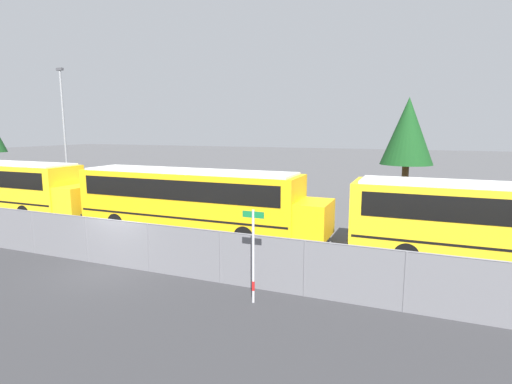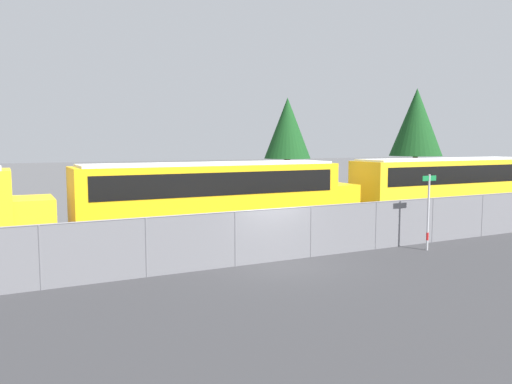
% 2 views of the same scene
% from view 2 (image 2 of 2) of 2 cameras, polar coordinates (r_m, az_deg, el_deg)
% --- Properties ---
extents(ground_plane, '(200.00, 200.00, 0.00)m').
position_cam_2_polar(ground_plane, '(17.79, 2.12, -7.96)').
color(ground_plane, '#4C4C4F').
extents(road_strip, '(115.98, 12.00, 0.01)m').
position_cam_2_polar(road_strip, '(13.08, 15.33, -13.17)').
color(road_strip, '#333335').
rests_on(road_strip, ground_plane).
extents(fence, '(82.05, 0.07, 1.90)m').
position_cam_2_polar(fence, '(17.59, 2.13, -4.89)').
color(fence, '#9EA0A5').
rests_on(fence, ground_plane).
extents(school_bus_2, '(13.46, 2.64, 3.31)m').
position_cam_2_polar(school_bus_2, '(22.47, -4.37, -0.05)').
color(school_bus_2, yellow).
rests_on(school_bus_2, ground_plane).
extents(school_bus_3, '(13.46, 2.64, 3.31)m').
position_cam_2_polar(school_bus_3, '(30.90, 21.23, 1.13)').
color(school_bus_3, yellow).
rests_on(school_bus_3, ground_plane).
extents(street_sign, '(0.70, 0.09, 2.97)m').
position_cam_2_polar(street_sign, '(20.47, 19.09, -1.99)').
color(street_sign, '#B7B7BC').
rests_on(street_sign, ground_plane).
extents(tree_0, '(3.38, 3.38, 7.45)m').
position_cam_2_polar(tree_0, '(36.42, 3.61, 7.23)').
color(tree_0, '#51381E').
rests_on(tree_0, ground_plane).
extents(tree_1, '(4.59, 4.59, 9.00)m').
position_cam_2_polar(tree_1, '(46.78, 17.85, 7.58)').
color(tree_1, '#51381E').
rests_on(tree_1, ground_plane).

